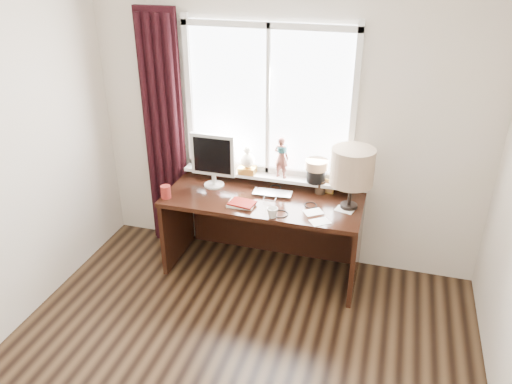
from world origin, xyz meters
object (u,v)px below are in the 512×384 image
(desk, at_px, (266,217))
(table_lamp, at_px, (352,167))
(red_cup, at_px, (166,192))
(monitor, at_px, (213,157))
(laptop, at_px, (273,193))
(mug, at_px, (272,212))

(desk, distance_m, table_lamp, 0.95)
(red_cup, xyz_separation_m, monitor, (0.31, 0.34, 0.22))
(laptop, distance_m, monitor, 0.61)
(red_cup, xyz_separation_m, table_lamp, (1.53, 0.26, 0.31))
(monitor, xyz_separation_m, table_lamp, (1.21, -0.07, 0.09))
(mug, xyz_separation_m, monitor, (-0.65, 0.41, 0.23))
(laptop, distance_m, table_lamp, 0.75)
(laptop, relative_size, desk, 0.20)
(monitor, bearing_deg, red_cup, -132.98)
(laptop, xyz_separation_m, table_lamp, (0.66, -0.04, 0.35))
(table_lamp, bearing_deg, mug, -149.03)
(desk, xyz_separation_m, table_lamp, (0.73, -0.06, 0.61))
(mug, relative_size, monitor, 0.18)
(monitor, height_order, table_lamp, table_lamp)
(table_lamp, bearing_deg, laptop, 176.21)
(laptop, relative_size, table_lamp, 0.65)
(laptop, xyz_separation_m, monitor, (-0.55, 0.03, 0.26))
(red_cup, distance_m, desk, 0.91)
(red_cup, distance_m, monitor, 0.51)
(laptop, bearing_deg, monitor, 174.21)
(desk, height_order, table_lamp, table_lamp)
(red_cup, bearing_deg, laptop, 19.59)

